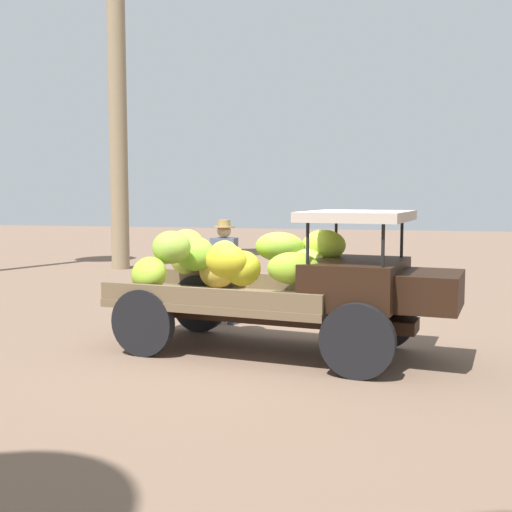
{
  "coord_description": "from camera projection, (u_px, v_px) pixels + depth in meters",
  "views": [
    {
      "loc": [
        1.77,
        -8.35,
        2.08
      ],
      "look_at": [
        -0.3,
        -0.18,
        1.27
      ],
      "focal_mm": 45.15,
      "sensor_mm": 36.0,
      "label": 1
    }
  ],
  "objects": [
    {
      "name": "ground_plane",
      "position": [
        281.0,
        349.0,
        8.69
      ],
      "size": [
        60.0,
        60.0,
        0.0
      ],
      "primitive_type": "plane",
      "color": "brown"
    },
    {
      "name": "truck",
      "position": [
        282.0,
        279.0,
        8.41
      ],
      "size": [
        4.6,
        2.24,
        1.87
      ],
      "rotation": [
        0.0,
        0.0,
        -0.13
      ],
      "color": "black",
      "rests_on": "ground"
    },
    {
      "name": "farmer",
      "position": [
        224.0,
        265.0,
        10.28
      ],
      "size": [
        0.53,
        0.47,
        1.68
      ],
      "rotation": [
        0.0,
        0.0,
        -1.61
      ],
      "color": "#425066",
      "rests_on": "ground"
    }
  ]
}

